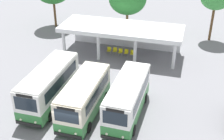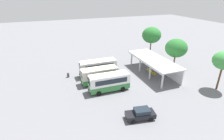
% 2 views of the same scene
% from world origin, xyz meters
% --- Properties ---
extents(ground_plane, '(180.00, 180.00, 0.00)m').
position_xyz_m(ground_plane, '(0.00, 0.00, 0.00)').
color(ground_plane, slate).
extents(city_bus_nearest_orange, '(2.42, 7.87, 3.32)m').
position_xyz_m(city_bus_nearest_orange, '(-3.34, 3.49, 1.83)').
color(city_bus_nearest_orange, black).
rests_on(city_bus_nearest_orange, ground).
extents(city_bus_second_in_row, '(2.43, 7.15, 3.14)m').
position_xyz_m(city_bus_second_in_row, '(0.12, 2.76, 1.74)').
color(city_bus_second_in_row, black).
rests_on(city_bus_second_in_row, ground).
extents(city_bus_middle_cream, '(2.42, 7.42, 3.24)m').
position_xyz_m(city_bus_middle_cream, '(3.58, 3.48, 1.79)').
color(city_bus_middle_cream, black).
rests_on(city_bus_middle_cream, ground).
extents(parked_car_flank, '(2.42, 4.36, 1.62)m').
position_xyz_m(parked_car_flank, '(12.49, 4.99, 0.83)').
color(parked_car_flank, black).
rests_on(parked_car_flank, ground).
extents(terminal_canopy, '(13.87, 5.20, 3.40)m').
position_xyz_m(terminal_canopy, '(0.09, 15.49, 2.60)').
color(terminal_canopy, silver).
rests_on(terminal_canopy, ground).
extents(waiting_chair_end_by_column, '(0.46, 0.46, 0.86)m').
position_xyz_m(waiting_chair_end_by_column, '(-1.24, 14.47, 0.52)').
color(waiting_chair_end_by_column, slate).
rests_on(waiting_chair_end_by_column, ground).
extents(waiting_chair_second_from_end, '(0.46, 0.46, 0.86)m').
position_xyz_m(waiting_chair_second_from_end, '(-0.54, 14.55, 0.52)').
color(waiting_chair_second_from_end, slate).
rests_on(waiting_chair_second_from_end, ground).
extents(waiting_chair_middle_seat, '(0.46, 0.46, 0.86)m').
position_xyz_m(waiting_chair_middle_seat, '(0.16, 14.42, 0.52)').
color(waiting_chair_middle_seat, slate).
rests_on(waiting_chair_middle_seat, ground).
extents(waiting_chair_fourth_seat, '(0.46, 0.46, 0.86)m').
position_xyz_m(waiting_chair_fourth_seat, '(0.86, 14.44, 0.52)').
color(waiting_chair_fourth_seat, slate).
rests_on(waiting_chair_fourth_seat, ground).
extents(waiting_chair_fifth_seat, '(0.46, 0.46, 0.86)m').
position_xyz_m(waiting_chair_fifth_seat, '(1.56, 14.41, 0.52)').
color(waiting_chair_fifth_seat, slate).
rests_on(waiting_chair_fifth_seat, ground).
extents(roadside_tree_behind_canopy, '(4.87, 4.87, 7.00)m').
position_xyz_m(roadside_tree_behind_canopy, '(-0.69, 21.11, 4.92)').
color(roadside_tree_behind_canopy, brown).
rests_on(roadside_tree_behind_canopy, ground).
extents(roadside_tree_east_of_canopy, '(3.76, 3.76, 7.25)m').
position_xyz_m(roadside_tree_east_of_canopy, '(10.12, 22.27, 5.62)').
color(roadside_tree_east_of_canopy, brown).
rests_on(roadside_tree_east_of_canopy, ground).
extents(roadside_tree_west_of_canopy, '(5.19, 5.19, 7.80)m').
position_xyz_m(roadside_tree_west_of_canopy, '(-11.35, 21.36, 5.58)').
color(roadside_tree_west_of_canopy, brown).
rests_on(roadside_tree_west_of_canopy, ground).
extents(litter_bin_apron, '(0.49, 0.49, 0.90)m').
position_xyz_m(litter_bin_apron, '(-4.62, -2.71, 0.46)').
color(litter_bin_apron, '#3F3F47').
rests_on(litter_bin_apron, ground).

